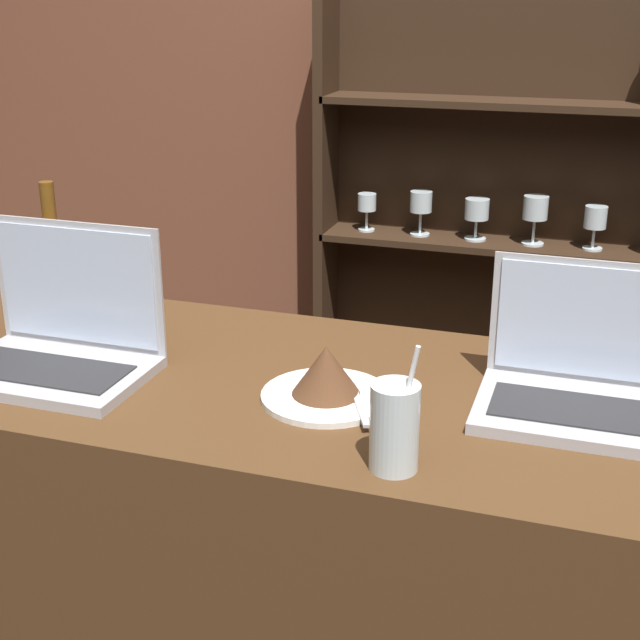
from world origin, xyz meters
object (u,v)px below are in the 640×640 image
water_glass (395,427)px  wine_bottle_amber (56,279)px  cake_plate (326,379)px  laptop_far (586,380)px  laptop_near (61,339)px

water_glass → wine_bottle_amber: wine_bottle_amber is taller
wine_bottle_amber → cake_plate: bearing=-10.8°
laptop_far → water_glass: (-0.23, -0.27, 0.01)m
laptop_near → water_glass: bearing=-13.5°
cake_plate → laptop_near: bearing=-176.7°
laptop_far → wine_bottle_amber: 0.94m
cake_plate → water_glass: water_glass is taller
laptop_near → cake_plate: 0.46m
laptop_far → wine_bottle_amber: wine_bottle_amber is taller
cake_plate → water_glass: (0.15, -0.17, 0.03)m
laptop_near → water_glass: size_ratio=1.77×
water_glass → wine_bottle_amber: size_ratio=0.63×
laptop_near → water_glass: laptop_near is taller
wine_bottle_amber → laptop_far: bearing=-0.7°
cake_plate → wine_bottle_amber: 0.56m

